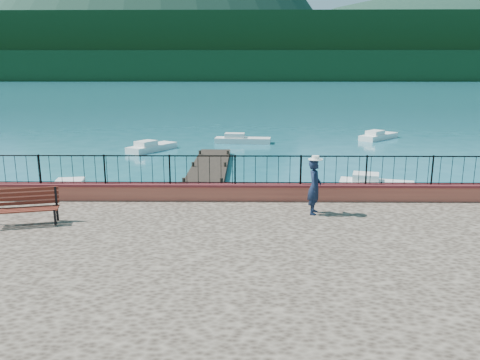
{
  "coord_description": "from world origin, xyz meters",
  "views": [
    {
      "loc": [
        0.06,
        -11.66,
        5.46
      ],
      "look_at": [
        -0.11,
        2.0,
        2.3
      ],
      "focal_mm": 35.0,
      "sensor_mm": 36.0,
      "label": 1
    }
  ],
  "objects_px": {
    "person": "(314,187)",
    "boat_5": "(379,134)",
    "boat_0": "(82,187)",
    "boat_3": "(152,145)",
    "boat_4": "(243,138)",
    "boat_1": "(377,182)",
    "park_bench": "(25,214)"
  },
  "relations": [
    {
      "from": "boat_3",
      "to": "boat_4",
      "type": "distance_m",
      "value": 7.44
    },
    {
      "from": "person",
      "to": "boat_0",
      "type": "bearing_deg",
      "value": 70.75
    },
    {
      "from": "boat_0",
      "to": "boat_5",
      "type": "xyz_separation_m",
      "value": [
        18.5,
        18.61,
        0.0
      ]
    },
    {
      "from": "boat_0",
      "to": "boat_4",
      "type": "bearing_deg",
      "value": 56.61
    },
    {
      "from": "boat_1",
      "to": "park_bench",
      "type": "bearing_deg",
      "value": -128.87
    },
    {
      "from": "boat_5",
      "to": "boat_0",
      "type": "bearing_deg",
      "value": 178.95
    },
    {
      "from": "boat_5",
      "to": "boat_3",
      "type": "bearing_deg",
      "value": 152.74
    },
    {
      "from": "park_bench",
      "to": "boat_5",
      "type": "bearing_deg",
      "value": 42.69
    },
    {
      "from": "boat_3",
      "to": "boat_5",
      "type": "xyz_separation_m",
      "value": [
        17.79,
        6.11,
        0.0
      ]
    },
    {
      "from": "boat_0",
      "to": "boat_4",
      "type": "distance_m",
      "value": 17.73
    },
    {
      "from": "park_bench",
      "to": "boat_3",
      "type": "bearing_deg",
      "value": 77.27
    },
    {
      "from": "boat_5",
      "to": "boat_4",
      "type": "bearing_deg",
      "value": 145.66
    },
    {
      "from": "boat_1",
      "to": "boat_4",
      "type": "height_order",
      "value": "same"
    },
    {
      "from": "park_bench",
      "to": "boat_4",
      "type": "xyz_separation_m",
      "value": [
        6.06,
        23.93,
        -1.11
      ]
    },
    {
      "from": "person",
      "to": "boat_0",
      "type": "relative_size",
      "value": 0.5
    },
    {
      "from": "boat_3",
      "to": "boat_5",
      "type": "bearing_deg",
      "value": -38.78
    },
    {
      "from": "park_bench",
      "to": "person",
      "type": "xyz_separation_m",
      "value": [
        8.39,
        1.19,
        0.54
      ]
    },
    {
      "from": "person",
      "to": "boat_4",
      "type": "xyz_separation_m",
      "value": [
        -2.33,
        22.74,
        -1.64
      ]
    },
    {
      "from": "park_bench",
      "to": "boat_1",
      "type": "height_order",
      "value": "park_bench"
    },
    {
      "from": "person",
      "to": "boat_5",
      "type": "distance_m",
      "value": 26.74
    },
    {
      "from": "park_bench",
      "to": "boat_0",
      "type": "xyz_separation_m",
      "value": [
        -1.1,
        7.7,
        -1.11
      ]
    },
    {
      "from": "park_bench",
      "to": "boat_0",
      "type": "distance_m",
      "value": 7.86
    },
    {
      "from": "boat_4",
      "to": "park_bench",
      "type": "bearing_deg",
      "value": -98.95
    },
    {
      "from": "person",
      "to": "boat_1",
      "type": "height_order",
      "value": "person"
    },
    {
      "from": "person",
      "to": "boat_5",
      "type": "height_order",
      "value": "person"
    },
    {
      "from": "boat_0",
      "to": "boat_3",
      "type": "height_order",
      "value": "same"
    },
    {
      "from": "boat_1",
      "to": "boat_3",
      "type": "bearing_deg",
      "value": 154.36
    },
    {
      "from": "boat_0",
      "to": "boat_4",
      "type": "relative_size",
      "value": 0.78
    },
    {
      "from": "boat_0",
      "to": "boat_5",
      "type": "distance_m",
      "value": 26.24
    },
    {
      "from": "person",
      "to": "boat_0",
      "type": "xyz_separation_m",
      "value": [
        -9.49,
        6.52,
        -1.64
      ]
    },
    {
      "from": "boat_4",
      "to": "boat_5",
      "type": "height_order",
      "value": "same"
    },
    {
      "from": "boat_1",
      "to": "boat_5",
      "type": "distance_m",
      "value": 18.09
    }
  ]
}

